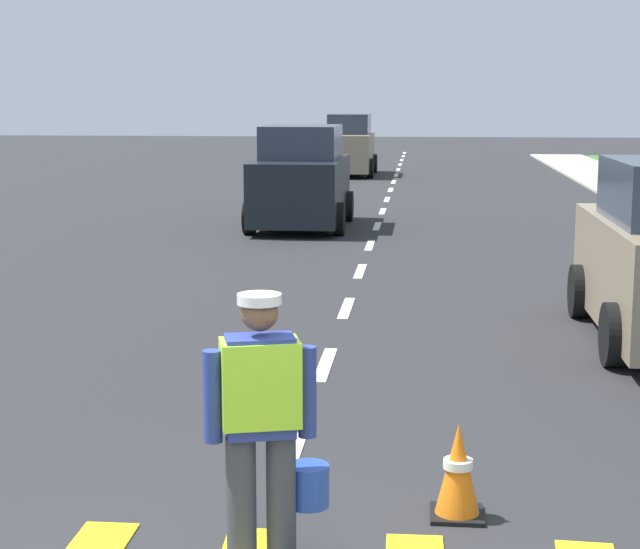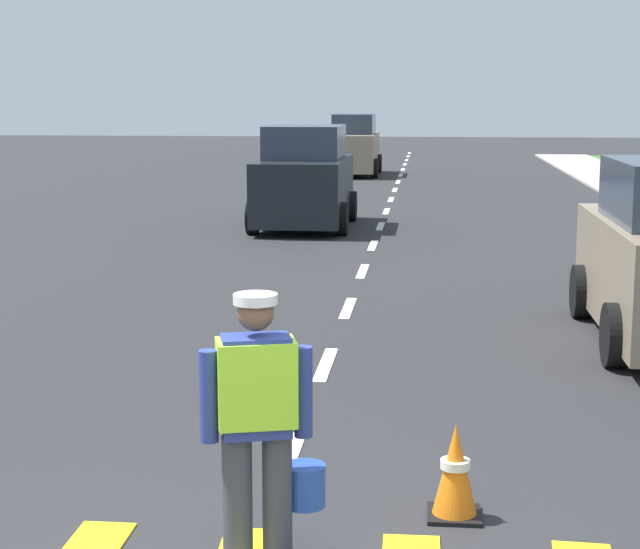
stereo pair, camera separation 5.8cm
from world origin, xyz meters
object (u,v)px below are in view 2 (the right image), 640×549
object	(u,v)px
road_worker	(260,416)
traffic_cone_near	(455,471)
car_oncoming_second	(305,180)
car_oncoming_third	(354,147)

from	to	relation	value
road_worker	traffic_cone_near	size ratio (longest dim) A/B	2.57
road_worker	car_oncoming_second	bearing A→B (deg)	95.93
car_oncoming_third	traffic_cone_near	bearing A→B (deg)	-84.56
car_oncoming_second	car_oncoming_third	world-z (taller)	car_oncoming_second
road_worker	car_oncoming_second	xyz separation A→B (m)	(-1.72, 16.51, 0.08)
traffic_cone_near	car_oncoming_third	bearing A→B (deg)	95.44
car_oncoming_third	car_oncoming_second	bearing A→B (deg)	-89.79
traffic_cone_near	road_worker	bearing A→B (deg)	-143.90
road_worker	traffic_cone_near	bearing A→B (deg)	36.10
road_worker	traffic_cone_near	xyz separation A→B (m)	(1.17, 0.86, -0.61)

